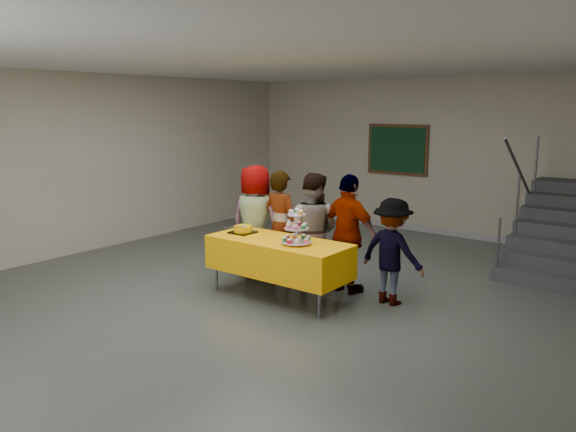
# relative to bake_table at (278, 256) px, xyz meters

# --- Properties ---
(room_shell) EXTENTS (10.00, 10.04, 3.02)m
(room_shell) POSITION_rel_bake_table_xyz_m (-0.11, -0.16, 1.57)
(room_shell) COLOR #4C514C
(room_shell) RESTS_ON ground
(bake_table) EXTENTS (1.88, 0.78, 0.77)m
(bake_table) POSITION_rel_bake_table_xyz_m (0.00, 0.00, 0.00)
(bake_table) COLOR #595960
(bake_table) RESTS_ON ground
(cupcake_stand) EXTENTS (0.38, 0.38, 0.44)m
(cupcake_stand) POSITION_rel_bake_table_xyz_m (0.32, -0.04, 0.38)
(cupcake_stand) COLOR silver
(cupcake_stand) RESTS_ON bake_table
(bear_cake) EXTENTS (0.32, 0.36, 0.12)m
(bear_cake) POSITION_rel_bake_table_xyz_m (-0.63, 0.02, 0.27)
(bear_cake) COLOR black
(bear_cake) RESTS_ON bake_table
(schoolchild_a) EXTENTS (0.86, 0.63, 1.63)m
(schoolchild_a) POSITION_rel_bake_table_xyz_m (-0.88, 0.57, 0.26)
(schoolchild_a) COLOR slate
(schoolchild_a) RESTS_ON ground
(schoolchild_b) EXTENTS (0.60, 0.41, 1.58)m
(schoolchild_b) POSITION_rel_bake_table_xyz_m (-0.43, 0.59, 0.23)
(schoolchild_b) COLOR slate
(schoolchild_b) RESTS_ON ground
(schoolchild_c) EXTENTS (0.89, 0.77, 1.58)m
(schoolchild_c) POSITION_rel_bake_table_xyz_m (0.06, 0.66, 0.23)
(schoolchild_c) COLOR slate
(schoolchild_c) RESTS_ON ground
(schoolchild_d) EXTENTS (0.98, 0.52, 1.59)m
(schoolchild_d) POSITION_rel_bake_table_xyz_m (0.60, 0.73, 0.24)
(schoolchild_d) COLOR slate
(schoolchild_d) RESTS_ON ground
(schoolchild_e) EXTENTS (0.91, 0.58, 1.34)m
(schoolchild_e) POSITION_rel_bake_table_xyz_m (1.25, 0.70, 0.11)
(schoolchild_e) COLOR slate
(schoolchild_e) RESTS_ON ground
(staircase) EXTENTS (1.30, 2.40, 2.04)m
(staircase) POSITION_rel_bake_table_xyz_m (2.59, 3.95, -0.07)
(staircase) COLOR #424447
(staircase) RESTS_ON ground
(noticeboard) EXTENTS (1.30, 0.05, 1.00)m
(noticeboard) POSITION_rel_bake_table_xyz_m (-0.78, 4.78, 1.04)
(noticeboard) COLOR #472B16
(noticeboard) RESTS_ON ground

